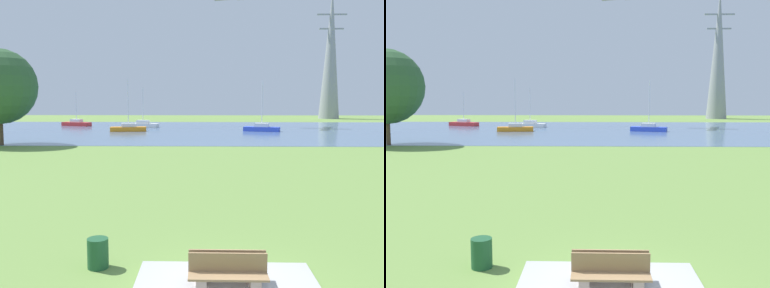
# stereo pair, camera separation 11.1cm
# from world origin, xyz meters

# --- Properties ---
(ground_plane) EXTENTS (160.00, 160.00, 0.00)m
(ground_plane) POSITION_xyz_m (0.00, 22.00, 0.00)
(ground_plane) COLOR olive
(bench_facing_water) EXTENTS (1.80, 0.48, 0.89)m
(bench_facing_water) POSITION_xyz_m (0.00, 0.27, 0.47)
(bench_facing_water) COLOR tan
(bench_facing_water) RESTS_ON concrete_pad
(bench_facing_inland) EXTENTS (1.80, 0.48, 0.89)m
(bench_facing_inland) POSITION_xyz_m (0.00, -0.27, 0.47)
(bench_facing_inland) COLOR tan
(bench_facing_inland) RESTS_ON concrete_pad
(litter_bin) EXTENTS (0.56, 0.56, 0.80)m
(litter_bin) POSITION_xyz_m (-3.36, 1.37, 0.40)
(litter_bin) COLOR #1E512D
(litter_bin) RESTS_ON ground
(water_surface) EXTENTS (140.00, 40.00, 0.02)m
(water_surface) POSITION_xyz_m (0.00, 50.00, 0.01)
(water_surface) COLOR slate
(water_surface) RESTS_ON ground
(sailboat_red) EXTENTS (5.02, 3.03, 5.48)m
(sailboat_red) POSITION_xyz_m (-21.09, 58.51, 0.45)
(sailboat_red) COLOR red
(sailboat_red) RESTS_ON water_surface
(sailboat_blue) EXTENTS (5.03, 2.87, 6.81)m
(sailboat_blue) POSITION_xyz_m (7.27, 48.13, 0.46)
(sailboat_blue) COLOR blue
(sailboat_blue) RESTS_ON water_surface
(sailboat_orange) EXTENTS (4.95, 2.11, 7.01)m
(sailboat_orange) POSITION_xyz_m (-10.74, 47.56, 0.46)
(sailboat_orange) COLOR orange
(sailboat_orange) RESTS_ON water_surface
(sailboat_white) EXTENTS (5.00, 2.44, 6.06)m
(sailboat_white) POSITION_xyz_m (-9.89, 55.47, 0.45)
(sailboat_white) COLOR white
(sailboat_white) RESTS_ON water_surface
(tree_east_far) EXTENTS (7.17, 7.17, 9.18)m
(tree_east_far) POSITION_xyz_m (-20.03, 30.68, 5.59)
(tree_east_far) COLOR brown
(tree_east_far) RESTS_ON ground
(electricity_pylon) EXTENTS (6.40, 4.40, 27.86)m
(electricity_pylon) POSITION_xyz_m (26.80, 84.66, 13.94)
(electricity_pylon) COLOR gray
(electricity_pylon) RESTS_ON ground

